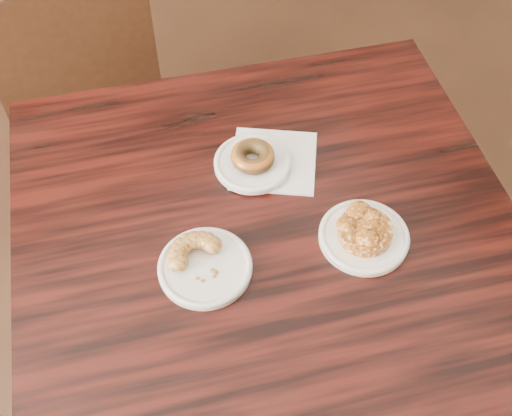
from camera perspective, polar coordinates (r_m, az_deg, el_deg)
floor at (r=2.00m, az=1.43°, el=-8.35°), size 5.00×5.00×0.00m
cafe_table at (r=1.54m, az=1.08°, el=-10.26°), size 1.23×1.23×0.75m
chair_far at (r=2.02m, az=-15.65°, el=10.51°), size 0.51×0.51×0.90m
napkin at (r=1.33m, az=1.58°, el=4.23°), size 0.24×0.24×0.00m
plate_donut at (r=1.32m, az=-0.30°, el=3.99°), size 0.16×0.16×0.01m
plate_cruller at (r=1.18m, az=-4.54°, el=-5.29°), size 0.17×0.17×0.01m
plate_fritter at (r=1.23m, az=9.56°, el=-2.55°), size 0.17×0.17×0.01m
glazed_donut at (r=1.30m, az=-0.30°, el=4.63°), size 0.09×0.09×0.03m
apple_fritter at (r=1.21m, az=9.70°, el=-1.93°), size 0.14×0.14×0.03m
cruller_fragment at (r=1.16m, az=-4.61°, el=-4.70°), size 0.12×0.12×0.03m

